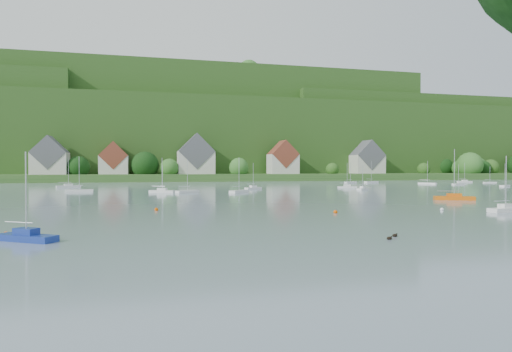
# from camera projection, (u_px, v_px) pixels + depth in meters

# --- Properties ---
(far_shore_strip) EXTENTS (600.00, 60.00, 3.00)m
(far_shore_strip) POSITION_uv_depth(u_px,v_px,m) (182.00, 177.00, 208.47)
(far_shore_strip) COLOR #28511E
(far_shore_strip) RESTS_ON ground
(forested_ridge) EXTENTS (620.00, 181.22, 69.89)m
(forested_ridge) POSITION_uv_depth(u_px,v_px,m) (175.00, 140.00, 274.78)
(forested_ridge) COLOR #1A3C13
(forested_ridge) RESTS_ON ground
(village_building_0) EXTENTS (14.00, 10.40, 16.00)m
(village_building_0) POSITION_uv_depth(u_px,v_px,m) (50.00, 159.00, 182.63)
(village_building_0) COLOR beige
(village_building_0) RESTS_ON far_shore_strip
(village_building_1) EXTENTS (12.00, 9.36, 14.00)m
(village_building_1) POSITION_uv_depth(u_px,v_px,m) (114.00, 161.00, 190.53)
(village_building_1) COLOR beige
(village_building_1) RESTS_ON far_shore_strip
(village_building_2) EXTENTS (16.00, 11.44, 18.00)m
(village_building_2) POSITION_uv_depth(u_px,v_px,m) (196.00, 158.00, 197.85)
(village_building_2) COLOR beige
(village_building_2) RESTS_ON far_shore_strip
(village_building_3) EXTENTS (13.00, 10.40, 15.50)m
(village_building_3) POSITION_uv_depth(u_px,v_px,m) (283.00, 160.00, 205.44)
(village_building_3) COLOR beige
(village_building_3) RESTS_ON far_shore_strip
(village_building_4) EXTENTS (15.00, 10.40, 16.50)m
(village_building_4) POSITION_uv_depth(u_px,v_px,m) (367.00, 160.00, 220.02)
(village_building_4) COLOR beige
(village_building_4) RESTS_ON far_shore_strip
(near_sailboat_1) EXTENTS (4.98, 3.95, 6.80)m
(near_sailboat_1) POSITION_uv_depth(u_px,v_px,m) (26.00, 236.00, 33.69)
(near_sailboat_1) COLOR navy
(near_sailboat_1) RESTS_ON ground
(near_sailboat_3) EXTENTS (5.45, 2.51, 7.10)m
(near_sailboat_3) POSITION_uv_depth(u_px,v_px,m) (506.00, 209.00, 56.35)
(near_sailboat_3) COLOR silver
(near_sailboat_3) RESTS_ON ground
(near_sailboat_5) EXTENTS (6.76, 4.44, 8.90)m
(near_sailboat_5) POSITION_uv_depth(u_px,v_px,m) (454.00, 197.00, 77.43)
(near_sailboat_5) COLOR #D35D0D
(near_sailboat_5) RESTS_ON ground
(mooring_buoy_0) EXTENTS (0.46, 0.46, 0.46)m
(mooring_buoy_0) POSITION_uv_depth(u_px,v_px,m) (23.00, 239.00, 34.77)
(mooring_buoy_0) COLOR #D54A00
(mooring_buoy_0) RESTS_ON ground
(mooring_buoy_1) EXTENTS (0.46, 0.46, 0.46)m
(mooring_buoy_1) POSITION_uv_depth(u_px,v_px,m) (442.00, 210.00, 58.25)
(mooring_buoy_1) COLOR white
(mooring_buoy_1) RESTS_ON ground
(mooring_buoy_2) EXTENTS (0.50, 0.50, 0.50)m
(mooring_buoy_2) POSITION_uv_depth(u_px,v_px,m) (335.00, 213.00, 54.71)
(mooring_buoy_2) COLOR #D54A00
(mooring_buoy_2) RESTS_ON ground
(mooring_buoy_3) EXTENTS (0.49, 0.49, 0.49)m
(mooring_buoy_3) POSITION_uv_depth(u_px,v_px,m) (156.00, 210.00, 58.12)
(mooring_buoy_3) COLOR #D54A00
(mooring_buoy_3) RESTS_ON ground
(mooring_buoy_5) EXTENTS (0.45, 0.45, 0.45)m
(mooring_buoy_5) POSITION_uv_depth(u_px,v_px,m) (6.00, 236.00, 36.43)
(mooring_buoy_5) COLOR #D54A00
(mooring_buoy_5) RESTS_ON ground
(duck_pair) EXTENTS (1.66, 1.48, 0.32)m
(duck_pair) POSITION_uv_depth(u_px,v_px,m) (392.00, 237.00, 35.13)
(duck_pair) COLOR black
(duck_pair) RESTS_ON ground
(far_sailboat_cluster) EXTENTS (192.88, 66.99, 8.71)m
(far_sailboat_cluster) POSITION_uv_depth(u_px,v_px,m) (250.00, 186.00, 130.51)
(far_sailboat_cluster) COLOR silver
(far_sailboat_cluster) RESTS_ON ground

